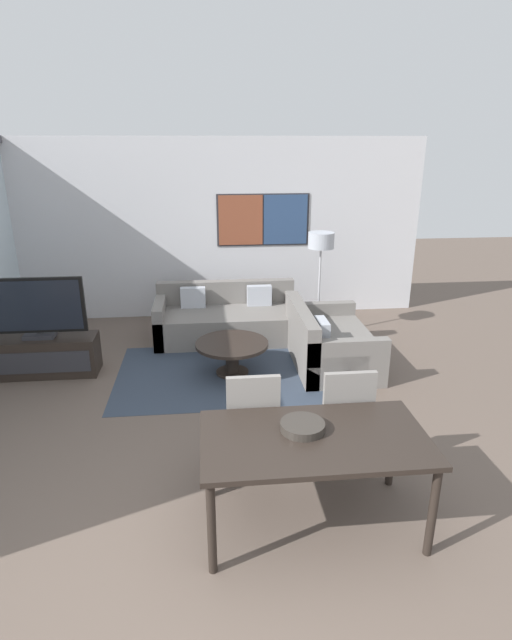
# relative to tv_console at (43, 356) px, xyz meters

# --- Properties ---
(ground_plane) EXTENTS (24.00, 24.00, 0.00)m
(ground_plane) POSITION_rel_tv_console_xyz_m (2.05, -3.56, -0.24)
(ground_plane) COLOR brown
(wall_back) EXTENTS (6.89, 0.09, 2.80)m
(wall_back) POSITION_rel_tv_console_xyz_m (2.08, 2.10, 1.17)
(wall_back) COLOR silver
(wall_back) RESTS_ON ground_plane
(area_rug) EXTENTS (2.82, 1.86, 0.01)m
(area_rug) POSITION_rel_tv_console_xyz_m (2.30, -0.22, -0.24)
(area_rug) COLOR #333D4C
(area_rug) RESTS_ON ground_plane
(tv_console) EXTENTS (1.31, 0.43, 0.48)m
(tv_console) POSITION_rel_tv_console_xyz_m (0.00, 0.00, 0.00)
(tv_console) COLOR black
(tv_console) RESTS_ON ground_plane
(television) EXTENTS (1.15, 0.20, 0.75)m
(television) POSITION_rel_tv_console_xyz_m (0.00, 0.00, 0.61)
(television) COLOR #2D2D33
(television) RESTS_ON tv_console
(sofa_main) EXTENTS (2.05, 0.97, 0.76)m
(sofa_main) POSITION_rel_tv_console_xyz_m (2.30, 1.05, 0.02)
(sofa_main) COLOR slate
(sofa_main) RESTS_ON ground_plane
(sofa_side) EXTENTS (0.97, 1.54, 0.76)m
(sofa_side) POSITION_rel_tv_console_xyz_m (3.52, -0.04, 0.02)
(sofa_side) COLOR slate
(sofa_side) RESTS_ON ground_plane
(coffee_table) EXTENTS (0.89, 0.89, 0.41)m
(coffee_table) POSITION_rel_tv_console_xyz_m (2.30, -0.22, 0.07)
(coffee_table) COLOR black
(coffee_table) RESTS_ON ground_plane
(dining_table) EXTENTS (1.60, 0.88, 0.75)m
(dining_table) POSITION_rel_tv_console_xyz_m (2.75, -2.86, 0.43)
(dining_table) COLOR black
(dining_table) RESTS_ON ground_plane
(dining_chair_left) EXTENTS (0.46, 0.46, 0.99)m
(dining_chair_left) POSITION_rel_tv_console_xyz_m (2.36, -2.25, 0.30)
(dining_chair_left) COLOR gray
(dining_chair_left) RESTS_ON ground_plane
(dining_chair_centre) EXTENTS (0.46, 0.46, 0.99)m
(dining_chair_centre) POSITION_rel_tv_console_xyz_m (3.13, -2.26, 0.30)
(dining_chair_centre) COLOR gray
(dining_chair_centre) RESTS_ON ground_plane
(fruit_bowl) EXTENTS (0.32, 0.32, 0.06)m
(fruit_bowl) POSITION_rel_tv_console_xyz_m (2.68, -2.77, 0.54)
(fruit_bowl) COLOR #332D28
(fruit_bowl) RESTS_ON dining_table
(floor_lamp) EXTENTS (0.36, 0.36, 1.53)m
(floor_lamp) POSITION_rel_tv_console_xyz_m (3.63, 0.92, 1.07)
(floor_lamp) COLOR #2D2D33
(floor_lamp) RESTS_ON ground_plane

